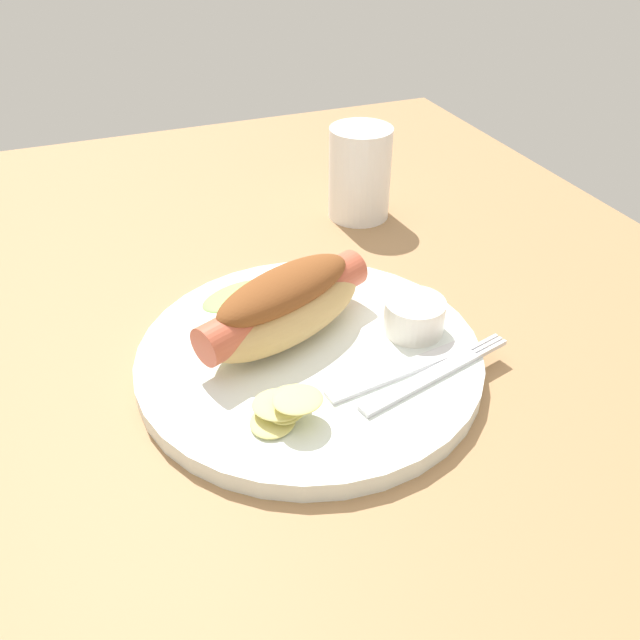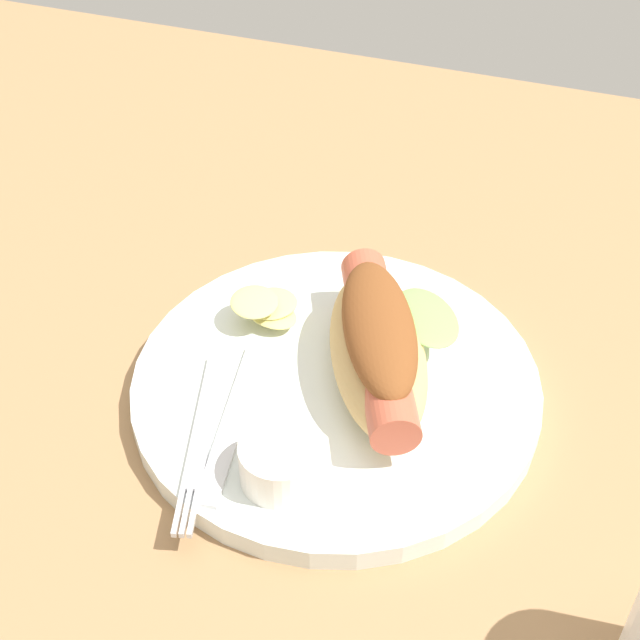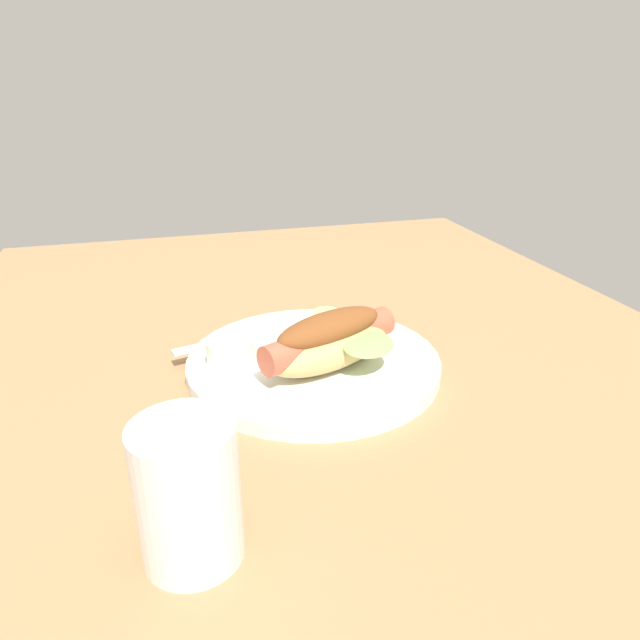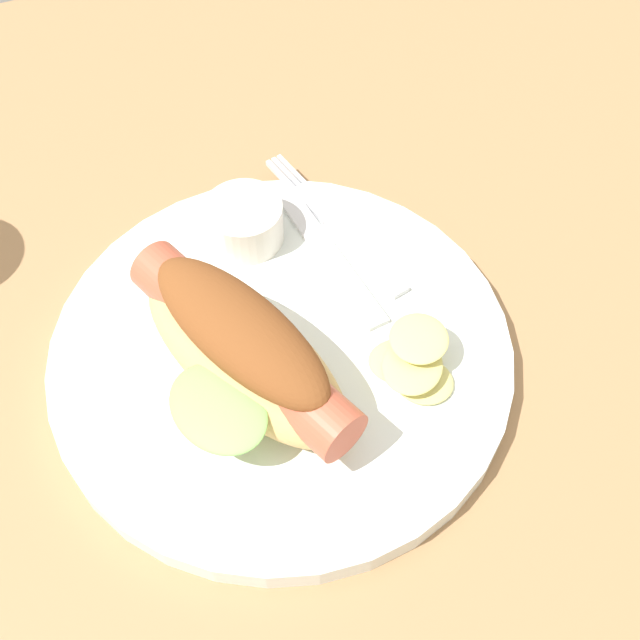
% 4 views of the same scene
% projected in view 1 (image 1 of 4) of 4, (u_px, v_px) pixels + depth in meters
% --- Properties ---
extents(ground_plane, '(1.20, 0.90, 0.02)m').
position_uv_depth(ground_plane, '(291.00, 389.00, 0.51)').
color(ground_plane, '#9E754C').
extents(plate, '(0.27, 0.27, 0.02)m').
position_uv_depth(plate, '(310.00, 357.00, 0.52)').
color(plate, white).
rests_on(plate, ground_plane).
extents(hot_dog, '(0.12, 0.16, 0.06)m').
position_uv_depth(hot_dog, '(284.00, 305.00, 0.51)').
color(hot_dog, tan).
rests_on(hot_dog, plate).
extents(sauce_ramekin, '(0.05, 0.05, 0.03)m').
position_uv_depth(sauce_ramekin, '(414.00, 316.00, 0.52)').
color(sauce_ramekin, white).
rests_on(sauce_ramekin, plate).
extents(fork, '(0.05, 0.14, 0.00)m').
position_uv_depth(fork, '(433.00, 375.00, 0.48)').
color(fork, silver).
rests_on(fork, plate).
extents(knife, '(0.03, 0.13, 0.00)m').
position_uv_depth(knife, '(404.00, 369.00, 0.49)').
color(knife, silver).
rests_on(knife, plate).
extents(chips_pile, '(0.06, 0.06, 0.02)m').
position_uv_depth(chips_pile, '(284.00, 407.00, 0.44)').
color(chips_pile, '#D9CF75').
rests_on(chips_pile, plate).
extents(drinking_cup, '(0.07, 0.07, 0.10)m').
position_uv_depth(drinking_cup, '(360.00, 173.00, 0.71)').
color(drinking_cup, white).
rests_on(drinking_cup, ground_plane).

